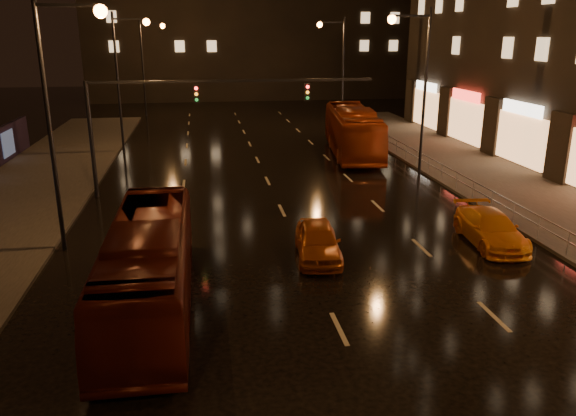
{
  "coord_description": "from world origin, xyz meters",
  "views": [
    {
      "loc": [
        -3.85,
        -10.65,
        8.5
      ],
      "look_at": [
        -0.87,
        8.42,
        2.5
      ],
      "focal_mm": 35.0,
      "sensor_mm": 36.0,
      "label": 1
    }
  ],
  "objects_px": {
    "bus_red": "(149,266)",
    "bus_curb": "(353,131)",
    "taxi_near": "(318,241)",
    "taxi_far": "(490,228)"
  },
  "relations": [
    {
      "from": "bus_curb",
      "to": "taxi_near",
      "type": "distance_m",
      "value": 20.4
    },
    {
      "from": "taxi_near",
      "to": "taxi_far",
      "type": "distance_m",
      "value": 7.51
    },
    {
      "from": "bus_red",
      "to": "bus_curb",
      "type": "relative_size",
      "value": 0.85
    },
    {
      "from": "bus_curb",
      "to": "taxi_near",
      "type": "relative_size",
      "value": 2.97
    },
    {
      "from": "bus_red",
      "to": "bus_curb",
      "type": "height_order",
      "value": "bus_curb"
    },
    {
      "from": "bus_curb",
      "to": "taxi_near",
      "type": "xyz_separation_m",
      "value": [
        -6.6,
        -19.28,
        -1.01
      ]
    },
    {
      "from": "bus_red",
      "to": "bus_curb",
      "type": "distance_m",
      "value": 25.94
    },
    {
      "from": "bus_red",
      "to": "taxi_far",
      "type": "height_order",
      "value": "bus_red"
    },
    {
      "from": "bus_curb",
      "to": "taxi_far",
      "type": "distance_m",
      "value": 18.92
    },
    {
      "from": "bus_red",
      "to": "bus_curb",
      "type": "bearing_deg",
      "value": 60.65
    }
  ]
}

